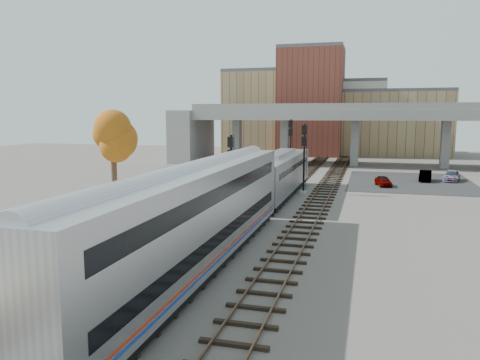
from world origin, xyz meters
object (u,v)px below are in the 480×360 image
at_px(car_b, 425,176).
at_px(car_a, 383,181).
at_px(coach, 195,218).
at_px(locomotive, 280,173).
at_px(signal_mast_near, 231,178).
at_px(signal_mast_far, 290,146).
at_px(car_c, 452,176).
at_px(tree, 113,138).
at_px(signal_mast_mid, 304,160).

bearing_deg(car_b, car_a, -124.66).
bearing_deg(coach, locomotive, 90.00).
distance_m(locomotive, signal_mast_near, 9.52).
distance_m(coach, signal_mast_far, 41.65).
xyz_separation_m(coach, car_a, (9.83, 32.10, -2.20)).
xyz_separation_m(car_a, car_b, (4.90, 5.38, 0.06)).
xyz_separation_m(car_b, car_c, (3.02, 0.88, -0.03)).
bearing_deg(tree, car_a, 45.71).
relative_size(signal_mast_far, car_c, 1.75).
height_order(tree, car_b, tree).
height_order(signal_mast_near, tree, tree).
bearing_deg(signal_mast_near, tree, -164.30).
xyz_separation_m(signal_mast_mid, car_b, (12.73, 12.54, -2.76)).
bearing_deg(signal_mast_mid, signal_mast_far, 103.83).
bearing_deg(car_b, signal_mast_near, -117.23).
relative_size(coach, signal_mast_near, 3.97).
bearing_deg(car_b, signal_mast_mid, -127.77).
xyz_separation_m(locomotive, tree, (-10.86, -11.72, 3.80)).
height_order(locomotive, car_a, locomotive).
height_order(signal_mast_near, car_c, signal_mast_near).
xyz_separation_m(coach, signal_mast_near, (-2.10, 13.34, 0.18)).
distance_m(signal_mast_far, car_c, 20.34).
bearing_deg(locomotive, tree, -132.81).
relative_size(locomotive, signal_mast_far, 2.63).
bearing_deg(signal_mast_mid, car_a, 42.43).
bearing_deg(tree, locomotive, 47.19).
distance_m(locomotive, car_b, 20.99).
distance_m(signal_mast_near, tree, 9.61).
bearing_deg(signal_mast_near, car_a, 57.53).
bearing_deg(car_a, car_c, 24.60).
distance_m(tree, car_b, 37.30).
height_order(coach, car_b, coach).
distance_m(signal_mast_mid, car_c, 20.88).
xyz_separation_m(car_a, car_c, (7.92, 6.26, 0.04)).
distance_m(coach, tree, 15.72).
height_order(car_b, car_c, car_b).
height_order(signal_mast_far, tree, tree).
height_order(coach, car_c, coach).
relative_size(locomotive, signal_mast_near, 3.02).
distance_m(signal_mast_far, tree, 32.03).
xyz_separation_m(locomotive, signal_mast_mid, (2.00, 2.33, 1.15)).
bearing_deg(car_a, tree, -147.99).
relative_size(coach, car_b, 6.59).
bearing_deg(tree, coach, -45.06).
bearing_deg(signal_mast_near, car_b, 55.10).
bearing_deg(signal_mast_mid, car_b, 44.56).
bearing_deg(locomotive, signal_mast_mid, 49.34).
relative_size(locomotive, car_c, 4.62).
height_order(locomotive, signal_mast_far, signal_mast_far).
bearing_deg(signal_mast_far, locomotive, -83.69).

